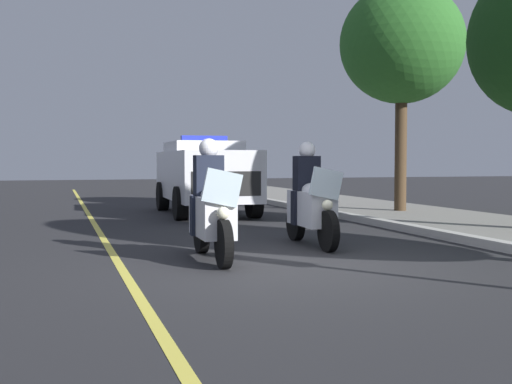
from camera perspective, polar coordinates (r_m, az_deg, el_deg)
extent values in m
plane|color=#28282B|center=(8.69, 3.52, -6.49)|extent=(80.00, 80.00, 0.00)
cube|color=#E0D14C|center=(8.17, -11.59, -7.11)|extent=(48.00, 0.12, 0.01)
cylinder|color=black|center=(8.34, -2.87, -4.66)|extent=(0.64, 0.14, 0.64)
cylinder|color=black|center=(9.80, -4.87, -3.55)|extent=(0.64, 0.16, 0.64)
cube|color=white|center=(9.02, -3.93, -2.18)|extent=(1.21, 0.47, 0.56)
ellipsoid|color=white|center=(8.95, -3.87, -0.29)|extent=(0.57, 0.33, 0.24)
cube|color=silver|center=(8.38, -3.04, 0.39)|extent=(0.07, 0.56, 0.53)
sphere|color=#F9F4CC|center=(8.34, -2.94, -1.90)|extent=(0.17, 0.17, 0.17)
sphere|color=red|center=(8.47, -4.29, -0.06)|extent=(0.09, 0.09, 0.09)
sphere|color=#1933F2|center=(8.54, -2.19, -0.04)|extent=(0.09, 0.09, 0.09)
cube|color=black|center=(9.21, -4.24, 1.41)|extent=(0.29, 0.41, 0.60)
cube|color=black|center=(9.23, -2.94, -2.07)|extent=(0.18, 0.14, 0.56)
cube|color=black|center=(9.15, -5.38, -2.12)|extent=(0.18, 0.14, 0.56)
sphere|color=silver|center=(9.19, -4.23, 3.90)|extent=(0.28, 0.28, 0.28)
cylinder|color=black|center=(9.90, 6.44, -3.49)|extent=(0.64, 0.14, 0.64)
cylinder|color=black|center=(11.30, 3.54, -2.70)|extent=(0.64, 0.16, 0.64)
cube|color=silver|center=(10.55, 4.94, -1.46)|extent=(1.21, 0.47, 0.56)
ellipsoid|color=silver|center=(10.49, 5.04, 0.16)|extent=(0.57, 0.33, 0.24)
cube|color=silver|center=(9.94, 6.25, 0.76)|extent=(0.07, 0.56, 0.53)
sphere|color=#F9F4CC|center=(9.91, 6.37, -1.16)|extent=(0.17, 0.17, 0.17)
sphere|color=red|center=(10.01, 5.11, 0.37)|extent=(0.09, 0.09, 0.09)
sphere|color=#1933F2|center=(10.13, 6.80, 0.39)|extent=(0.09, 0.09, 0.09)
cube|color=black|center=(10.74, 4.51, 1.61)|extent=(0.29, 0.41, 0.60)
cube|color=black|center=(10.78, 5.61, -1.37)|extent=(0.18, 0.14, 0.56)
cube|color=black|center=(10.64, 3.61, -1.42)|extent=(0.18, 0.14, 0.56)
sphere|color=silver|center=(10.72, 4.56, 3.75)|extent=(0.28, 0.28, 0.28)
cube|color=silver|center=(16.83, -4.56, 1.50)|extent=(4.94, 2.01, 1.24)
cube|color=silver|center=(17.13, -4.77, 3.86)|extent=(2.44, 1.80, 0.36)
cube|color=#2633D8|center=(16.94, -4.64, 4.76)|extent=(0.31, 1.21, 0.14)
cube|color=black|center=(14.49, -2.68, 0.74)|extent=(0.16, 1.62, 0.56)
cylinder|color=black|center=(15.57, -0.17, -0.88)|extent=(0.81, 0.30, 0.80)
cylinder|color=black|center=(15.17, -6.73, -1.00)|extent=(0.81, 0.30, 0.80)
cylinder|color=black|center=(18.56, -2.78, -0.29)|extent=(0.81, 0.30, 0.80)
cylinder|color=black|center=(18.24, -8.30, -0.37)|extent=(0.81, 0.30, 0.80)
cylinder|color=black|center=(21.03, -2.53, -0.11)|extent=(0.66, 0.06, 0.66)
cylinder|color=black|center=(22.10, -3.20, 0.03)|extent=(0.66, 0.06, 0.66)
cube|color=blue|center=(21.55, -2.88, 0.68)|extent=(1.00, 0.08, 0.36)
cube|color=black|center=(21.58, -2.91, 2.27)|extent=(0.25, 0.33, 0.56)
sphere|color=tan|center=(21.55, -2.90, 3.28)|extent=(0.22, 0.22, 0.22)
cylinder|color=#42301E|center=(17.12, 12.73, 3.47)|extent=(0.31, 0.31, 3.04)
ellipsoid|color=#286023|center=(17.38, 12.83, 12.74)|extent=(3.20, 3.20, 3.09)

